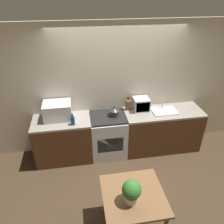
{
  "coord_description": "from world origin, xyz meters",
  "views": [
    {
      "loc": [
        -0.76,
        -2.87,
        3.12
      ],
      "look_at": [
        -0.18,
        0.58,
        1.05
      ],
      "focal_mm": 35.0,
      "sensor_mm": 36.0,
      "label": 1
    }
  ],
  "objects_px": {
    "stove_range": "(108,135)",
    "bottle": "(73,120)",
    "microwave": "(58,111)",
    "dining_table": "(133,199)",
    "kettle": "(114,112)",
    "toaster_oven": "(141,104)"
  },
  "relations": [
    {
      "from": "stove_range",
      "to": "kettle",
      "type": "relative_size",
      "value": 4.59
    },
    {
      "from": "kettle",
      "to": "toaster_oven",
      "type": "distance_m",
      "value": 0.59
    },
    {
      "from": "bottle",
      "to": "dining_table",
      "type": "distance_m",
      "value": 1.74
    },
    {
      "from": "kettle",
      "to": "bottle",
      "type": "height_order",
      "value": "bottle"
    },
    {
      "from": "microwave",
      "to": "bottle",
      "type": "xyz_separation_m",
      "value": [
        0.27,
        -0.27,
        -0.07
      ]
    },
    {
      "from": "kettle",
      "to": "microwave",
      "type": "xyz_separation_m",
      "value": [
        -1.06,
        0.08,
        0.08
      ]
    },
    {
      "from": "bottle",
      "to": "dining_table",
      "type": "relative_size",
      "value": 0.28
    },
    {
      "from": "toaster_oven",
      "to": "dining_table",
      "type": "xyz_separation_m",
      "value": [
        -0.61,
        -1.85,
        -0.39
      ]
    },
    {
      "from": "stove_range",
      "to": "bottle",
      "type": "bearing_deg",
      "value": -165.46
    },
    {
      "from": "stove_range",
      "to": "microwave",
      "type": "relative_size",
      "value": 1.76
    },
    {
      "from": "kettle",
      "to": "stove_range",
      "type": "bearing_deg",
      "value": -174.94
    },
    {
      "from": "bottle",
      "to": "dining_table",
      "type": "bearing_deg",
      "value": -64.02
    },
    {
      "from": "toaster_oven",
      "to": "dining_table",
      "type": "distance_m",
      "value": 1.99
    },
    {
      "from": "stove_range",
      "to": "microwave",
      "type": "distance_m",
      "value": 1.13
    },
    {
      "from": "stove_range",
      "to": "kettle",
      "type": "xyz_separation_m",
      "value": [
        0.12,
        0.01,
        0.54
      ]
    },
    {
      "from": "toaster_oven",
      "to": "kettle",
      "type": "bearing_deg",
      "value": -166.67
    },
    {
      "from": "stove_range",
      "to": "bottle",
      "type": "xyz_separation_m",
      "value": [
        -0.67,
        -0.17,
        0.54
      ]
    },
    {
      "from": "stove_range",
      "to": "dining_table",
      "type": "relative_size",
      "value": 1.1
    },
    {
      "from": "stove_range",
      "to": "kettle",
      "type": "bearing_deg",
      "value": 5.06
    },
    {
      "from": "kettle",
      "to": "toaster_oven",
      "type": "relative_size",
      "value": 0.63
    },
    {
      "from": "microwave",
      "to": "dining_table",
      "type": "xyz_separation_m",
      "value": [
        1.02,
        -1.8,
        -0.43
      ]
    },
    {
      "from": "toaster_oven",
      "to": "microwave",
      "type": "bearing_deg",
      "value": -178.15
    }
  ]
}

